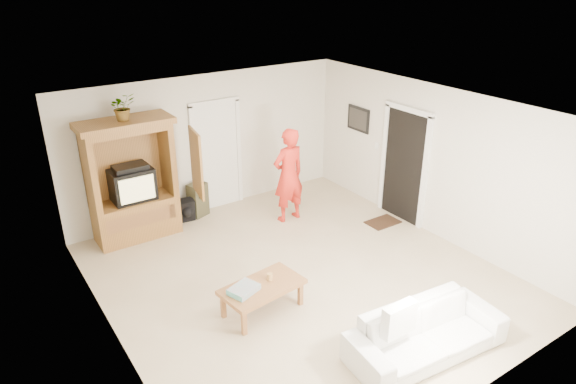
% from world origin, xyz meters
% --- Properties ---
extents(floor, '(6.00, 6.00, 0.00)m').
position_xyz_m(floor, '(0.00, 0.00, 0.00)').
color(floor, tan).
rests_on(floor, ground).
extents(ceiling, '(6.00, 6.00, 0.00)m').
position_xyz_m(ceiling, '(0.00, 0.00, 2.60)').
color(ceiling, white).
rests_on(ceiling, floor).
extents(wall_back, '(5.50, 0.00, 5.50)m').
position_xyz_m(wall_back, '(0.00, 3.00, 1.30)').
color(wall_back, silver).
rests_on(wall_back, floor).
extents(wall_front, '(5.50, 0.00, 5.50)m').
position_xyz_m(wall_front, '(0.00, -3.00, 1.30)').
color(wall_front, silver).
rests_on(wall_front, floor).
extents(wall_left, '(0.00, 6.00, 6.00)m').
position_xyz_m(wall_left, '(-2.75, 0.00, 1.30)').
color(wall_left, silver).
rests_on(wall_left, floor).
extents(wall_right, '(0.00, 6.00, 6.00)m').
position_xyz_m(wall_right, '(2.75, 0.00, 1.30)').
color(wall_right, silver).
rests_on(wall_right, floor).
extents(armoire, '(1.82, 1.14, 2.10)m').
position_xyz_m(armoire, '(-1.58, 2.66, 0.91)').
color(armoire, '#9A622F').
rests_on(armoire, floor).
extents(door_back, '(0.85, 0.05, 2.04)m').
position_xyz_m(door_back, '(0.15, 2.97, 1.02)').
color(door_back, white).
rests_on(door_back, floor).
extents(doorway_right, '(0.05, 0.90, 2.04)m').
position_xyz_m(doorway_right, '(2.73, 0.60, 1.02)').
color(doorway_right, black).
rests_on(doorway_right, floor).
extents(framed_picture, '(0.03, 0.60, 0.48)m').
position_xyz_m(framed_picture, '(2.73, 1.90, 1.60)').
color(framed_picture, black).
rests_on(framed_picture, wall_right).
extents(doormat, '(0.60, 0.40, 0.02)m').
position_xyz_m(doormat, '(2.30, 0.60, 0.01)').
color(doormat, '#382316').
rests_on(doormat, floor).
extents(plant, '(0.43, 0.39, 0.43)m').
position_xyz_m(plant, '(-1.60, 2.63, 2.32)').
color(plant, '#4C7238').
rests_on(plant, armoire).
extents(man, '(0.66, 0.45, 1.76)m').
position_xyz_m(man, '(0.95, 1.71, 0.88)').
color(man, red).
rests_on(man, floor).
extents(sofa, '(2.06, 0.97, 0.58)m').
position_xyz_m(sofa, '(0.29, -2.22, 0.29)').
color(sofa, silver).
rests_on(sofa, floor).
extents(coffee_table, '(1.18, 0.74, 0.42)m').
position_xyz_m(coffee_table, '(-0.92, -0.40, 0.36)').
color(coffee_table, '#975A34').
rests_on(coffee_table, floor).
extents(towel, '(0.45, 0.39, 0.08)m').
position_xyz_m(towel, '(-1.20, -0.40, 0.46)').
color(towel, '#CD4457').
rests_on(towel, coffee_table).
extents(candle, '(0.08, 0.08, 0.10)m').
position_xyz_m(candle, '(-0.76, -0.35, 0.47)').
color(candle, tan).
rests_on(candle, coffee_table).
extents(backpack_black, '(0.36, 0.24, 0.42)m').
position_xyz_m(backpack_black, '(-0.69, 2.72, 0.21)').
color(backpack_black, black).
rests_on(backpack_black, floor).
extents(backpack_olive, '(0.41, 0.35, 0.64)m').
position_xyz_m(backpack_olive, '(-0.38, 2.80, 0.32)').
color(backpack_olive, '#47442B').
rests_on(backpack_olive, floor).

